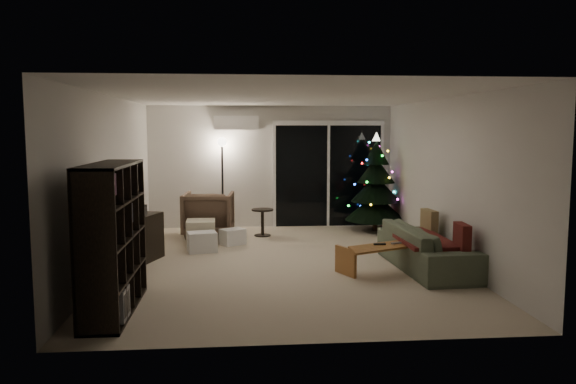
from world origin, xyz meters
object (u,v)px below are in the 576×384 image
(media_cabinet, at_px, (133,240))
(coffee_table, at_px, (390,259))
(christmas_tree, at_px, (376,182))
(bookshelf, at_px, (94,238))
(armchair, at_px, (208,214))
(sofa, at_px, (427,248))

(media_cabinet, bearing_deg, coffee_table, 5.48)
(media_cabinet, bearing_deg, christmas_tree, 48.84)
(media_cabinet, distance_m, christmas_tree, 4.96)
(media_cabinet, relative_size, coffee_table, 0.87)
(bookshelf, xyz_separation_m, armchair, (1.01, 4.38, -0.40))
(armchair, bearing_deg, christmas_tree, -170.91)
(coffee_table, relative_size, christmas_tree, 0.67)
(media_cabinet, xyz_separation_m, coffee_table, (3.69, -0.94, -0.15))
(media_cabinet, height_order, coffee_table, media_cabinet)
(bookshelf, relative_size, media_cabinet, 1.43)
(armchair, xyz_separation_m, sofa, (3.29, -2.82, -0.11))
(sofa, distance_m, christmas_tree, 3.16)
(armchair, bearing_deg, sofa, 143.85)
(coffee_table, bearing_deg, christmas_tree, 54.89)
(media_cabinet, distance_m, sofa, 4.36)
(christmas_tree, bearing_deg, sofa, -89.89)
(armchair, height_order, sofa, armchair)
(sofa, bearing_deg, coffee_table, 108.37)
(sofa, xyz_separation_m, christmas_tree, (-0.01, 3.09, 0.67))
(coffee_table, bearing_deg, sofa, -3.32)
(sofa, relative_size, christmas_tree, 1.09)
(sofa, distance_m, coffee_table, 0.67)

